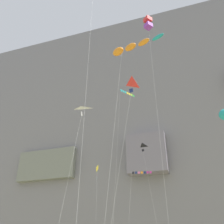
{
  "coord_description": "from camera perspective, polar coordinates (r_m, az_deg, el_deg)",
  "views": [
    {
      "loc": [
        10.15,
        -6.08,
        2.78
      ],
      "look_at": [
        0.77,
        22.97,
        19.92
      ],
      "focal_mm": 40.97,
      "sensor_mm": 36.0,
      "label": 1
    }
  ],
  "objects": [
    {
      "name": "kite_banner_mid_center",
      "position": [
        40.97,
        6.31,
        -14.84
      ],
      "size": [
        3.58,
        4.24,
        14.35
      ],
      "color": "black",
      "rests_on": "ground"
    },
    {
      "name": "cliff_face",
      "position": [
        79.93,
        8.89,
        -3.65
      ],
      "size": [
        180.0,
        25.06,
        73.93
      ],
      "color": "gray",
      "rests_on": "ground"
    },
    {
      "name": "kite_diamond_low_left",
      "position": [
        49.89,
        -3.35,
        -13.52
      ],
      "size": [
        1.36,
        3.67,
        18.12
      ],
      "color": "yellow",
      "rests_on": "ground"
    },
    {
      "name": "kite_banner_low_right",
      "position": [
        47.74,
        3.19,
        2.12
      ],
      "size": [
        3.35,
        4.89,
        30.16
      ],
      "color": "black",
      "rests_on": "ground"
    },
    {
      "name": "kite_windsock_near_cliff",
      "position": [
        28.13,
        3.91,
        14.14
      ],
      "size": [
        6.11,
        3.32,
        22.81
      ],
      "color": "orange",
      "rests_on": "ground"
    },
    {
      "name": "kite_delta_low_center",
      "position": [
        30.77,
        -7.07,
        -0.1
      ],
      "size": [
        1.99,
        4.7,
        18.12
      ],
      "color": "white",
      "rests_on": "ground"
    },
    {
      "name": "kite_delta_far_left",
      "position": [
        48.71,
        6.49,
        -8.85
      ],
      "size": [
        4.18,
        4.7,
        20.21
      ],
      "color": "black",
      "rests_on": "ground"
    },
    {
      "name": "kite_delta_far_right",
      "position": [
        25.86,
        3.21,
        4.31
      ],
      "size": [
        2.71,
        2.37,
        17.5
      ],
      "color": "red",
      "rests_on": "ground"
    },
    {
      "name": "kite_box_upper_left",
      "position": [
        41.93,
        8.06,
        19.03
      ],
      "size": [
        1.5,
        6.66,
        35.0
      ],
      "color": "red",
      "rests_on": "ground"
    }
  ]
}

